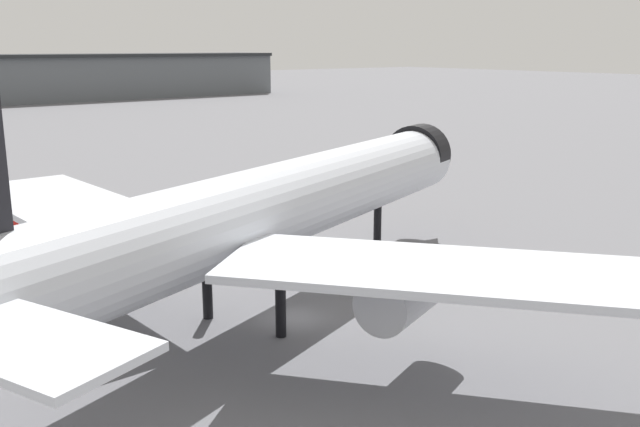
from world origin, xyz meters
name	(u,v)px	position (x,y,z in m)	size (l,w,h in m)	color
ground	(295,318)	(0.00, 0.00, 0.00)	(900.00, 900.00, 0.00)	slate
airliner_near_gate	(261,212)	(-1.58, 1.77, 7.82)	(61.28, 54.72, 17.75)	silver
baggage_tug_wing	(84,212)	(-1.94, 38.52, 0.97)	(3.57, 2.87, 1.85)	black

